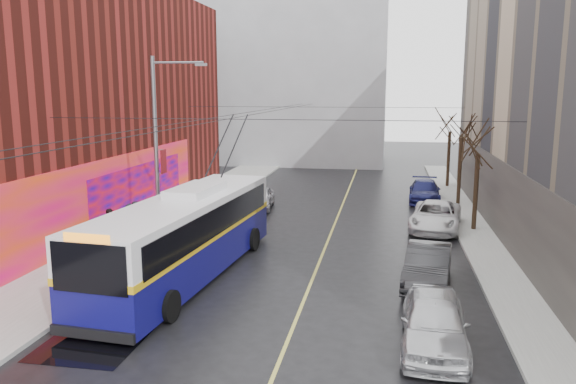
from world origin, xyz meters
name	(u,v)px	position (x,y,z in m)	size (l,w,h in m)	color
ground	(230,353)	(0.00, 0.00, 0.00)	(140.00, 140.00, 0.00)	black
sidewalk_left	(144,235)	(-8.00, 12.00, 0.07)	(4.00, 60.00, 0.15)	gray
sidewalk_right	(486,251)	(9.00, 12.00, 0.07)	(2.00, 60.00, 0.15)	gray
lane_line	(330,235)	(1.50, 14.00, 0.00)	(0.12, 50.00, 0.01)	#BFB74C
building_left	(19,99)	(-15.99, 13.99, 6.99)	(12.11, 36.00, 14.00)	#551711
building_far	(290,75)	(-6.00, 44.99, 9.02)	(20.50, 12.10, 18.00)	gray
streetlight_pole	(159,148)	(-6.14, 10.00, 4.85)	(2.65, 0.60, 9.00)	slate
catenary_wires	(258,114)	(-2.54, 14.77, 6.25)	(18.00, 60.00, 0.22)	black
tree_near	(479,139)	(9.00, 16.00, 4.98)	(3.20, 3.20, 6.40)	black
tree_mid	(462,125)	(9.00, 23.00, 5.25)	(3.20, 3.20, 6.68)	black
tree_far	(450,121)	(9.00, 30.00, 5.14)	(3.20, 3.20, 6.57)	black
puddle	(91,344)	(-4.24, -0.12, 0.00)	(2.87, 2.90, 0.01)	black
pigeons_flying	(249,92)	(-1.61, 9.19, 7.41)	(4.13, 2.67, 2.45)	slate
trolleybus	(186,235)	(-3.57, 6.26, 1.75)	(3.94, 13.44, 6.29)	#0C0B53
parked_car_a	(434,322)	(5.80, 1.39, 0.81)	(1.90, 4.73, 1.61)	silver
parked_car_b	(428,266)	(5.99, 6.97, 0.77)	(1.63, 4.68, 1.54)	#2B2C2E
parked_car_c	(436,216)	(7.00, 16.03, 0.76)	(2.51, 5.45, 1.51)	silver
parked_car_d	(425,191)	(6.90, 23.92, 0.73)	(2.04, 5.01, 1.45)	#16194E
following_car	(260,198)	(-3.64, 19.80, 0.70)	(1.65, 4.09, 1.39)	silver
pedestrian_a	(137,220)	(-7.95, 11.14, 1.09)	(0.68, 0.45, 1.87)	black
pedestrian_b	(111,225)	(-8.92, 10.25, 0.97)	(0.80, 0.62, 1.65)	black
pedestrian_c	(131,221)	(-8.22, 10.97, 1.03)	(1.14, 0.66, 1.77)	black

